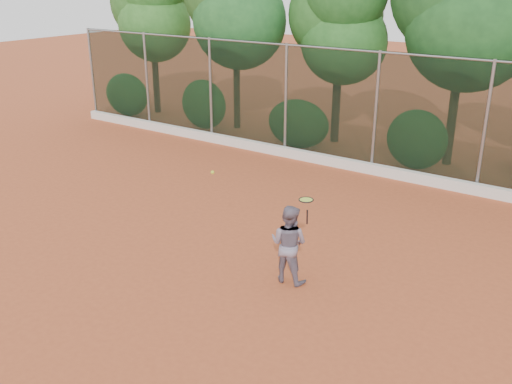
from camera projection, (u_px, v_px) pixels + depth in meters
The scene contains 7 objects.
ground at pixel (228, 265), 11.43m from camera, with size 80.00×80.00×0.00m, color #AC4C28.
concrete_curb at pixel (369, 168), 16.62m from camera, with size 24.00×0.20×0.30m, color silver.
tennis_player at pixel (289, 244), 10.60m from camera, with size 0.74×0.58×1.53m, color slate.
chainlink_fence at pixel (376, 109), 16.14m from camera, with size 24.09×0.09×3.50m.
foliage_backdrop at pixel (392, 11), 17.04m from camera, with size 23.70×3.63×7.55m.
tennis_racket at pixel (306, 202), 9.97m from camera, with size 0.32×0.32×0.50m.
tennis_ball_in_flight at pixel (213, 172), 10.84m from camera, with size 0.07×0.07×0.07m.
Camera 1 is at (6.22, -8.03, 5.47)m, focal length 40.00 mm.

